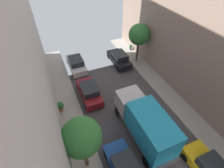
% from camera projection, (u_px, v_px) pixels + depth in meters
% --- Properties ---
extents(parked_car_left_4, '(1.78, 4.20, 1.57)m').
position_uv_depth(parked_car_left_4, '(89.00, 92.00, 17.52)').
color(parked_car_left_4, maroon).
rests_on(parked_car_left_4, ground).
extents(parked_car_left_5, '(1.78, 4.20, 1.57)m').
position_uv_depth(parked_car_left_5, '(76.00, 64.00, 21.19)').
color(parked_car_left_5, silver).
rests_on(parked_car_left_5, ground).
extents(parked_car_right_3, '(1.78, 4.20, 1.57)m').
position_uv_depth(parked_car_right_3, '(119.00, 59.00, 22.10)').
color(parked_car_right_3, black).
rests_on(parked_car_right_3, ground).
extents(delivery_truck, '(2.26, 6.60, 3.38)m').
position_uv_depth(delivery_truck, '(145.00, 124.00, 13.35)').
color(delivery_truck, '#4C4C51').
rests_on(delivery_truck, ground).
extents(street_tree_0, '(2.53, 2.53, 4.93)m').
position_uv_depth(street_tree_0, '(81.00, 137.00, 10.23)').
color(street_tree_0, brown).
rests_on(street_tree_0, sidewalk_left).
extents(street_tree_1, '(2.53, 2.53, 4.94)m').
position_uv_depth(street_tree_1, '(139.00, 35.00, 20.37)').
color(street_tree_1, brown).
rests_on(street_tree_1, sidewalk_right).
extents(potted_plant_0, '(0.60, 0.60, 0.88)m').
position_uv_depth(potted_plant_0, '(69.00, 139.00, 13.64)').
color(potted_plant_0, '#B2A899').
rests_on(potted_plant_0, sidewalk_left).
extents(potted_plant_1, '(0.41, 0.41, 0.78)m').
position_uv_depth(potted_plant_1, '(131.00, 47.00, 24.62)').
color(potted_plant_1, slate).
rests_on(potted_plant_1, sidewalk_right).
extents(potted_plant_4, '(0.70, 0.70, 0.99)m').
position_uv_depth(potted_plant_4, '(60.00, 106.00, 16.10)').
color(potted_plant_4, brown).
rests_on(potted_plant_4, sidewalk_left).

